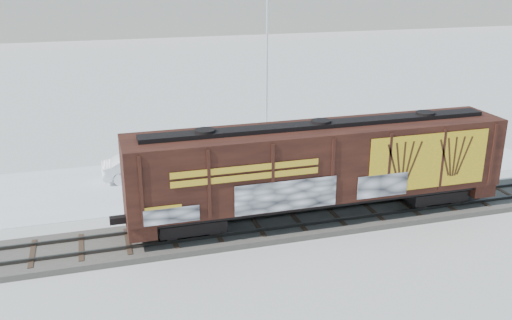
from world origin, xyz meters
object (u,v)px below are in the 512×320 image
object	(u,v)px
car_silver	(203,174)
car_white	(142,166)
hopper_railcar	(320,164)
car_dark	(266,161)
flagpole	(268,75)

from	to	relation	value
car_silver	car_white	bearing A→B (deg)	69.67
hopper_railcar	car_white	world-z (taller)	hopper_railcar
hopper_railcar	car_white	bearing A→B (deg)	131.91
car_silver	car_dark	world-z (taller)	car_silver
flagpole	car_white	world-z (taller)	flagpole
hopper_railcar	car_dark	bearing A→B (deg)	91.87
hopper_railcar	car_white	xyz separation A→B (m)	(-7.58, 8.44, -2.22)
hopper_railcar	flagpole	world-z (taller)	flagpole
hopper_railcar	car_dark	distance (m)	7.94
car_silver	car_white	world-z (taller)	car_silver
hopper_railcar	flagpole	xyz separation A→B (m)	(1.51, 12.79, 1.90)
car_silver	car_dark	size ratio (longest dim) A/B	1.03
flagpole	car_silver	xyz separation A→B (m)	(-5.96, -6.74, -4.11)
hopper_railcar	car_dark	world-z (taller)	hopper_railcar
flagpole	car_dark	bearing A→B (deg)	-108.65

